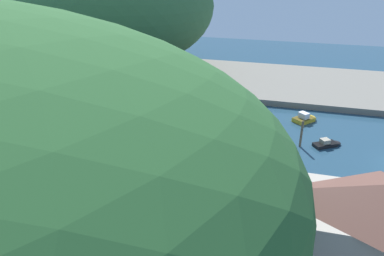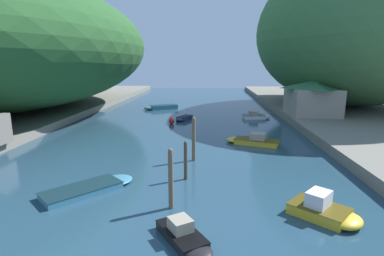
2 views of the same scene
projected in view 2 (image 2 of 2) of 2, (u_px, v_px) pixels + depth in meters
name	position (u px, v px, depth m)	size (l,w,h in m)	color
water_surface	(175.00, 133.00, 35.30)	(130.00, 130.00, 0.00)	#234256
hillside_left	(3.00, 46.00, 44.66)	(40.92, 57.29, 19.20)	#285628
hillside_right	(349.00, 32.00, 49.49)	(29.70, 41.58, 24.11)	#3D6B3D
right_bank_cottage	(312.00, 97.00, 41.76)	(6.63, 7.78, 4.79)	gray
boat_far_upstream	(93.00, 187.00, 19.40)	(5.56, 5.69, 0.41)	teal
boat_mid_channel	(183.00, 118.00, 42.90)	(2.54, 3.60, 0.58)	navy
boat_open_rowboat	(252.00, 140.00, 30.44)	(5.63, 3.55, 1.18)	gold
boat_red_skiff	(326.00, 211.00, 15.80)	(3.95, 3.79, 1.39)	gold
boat_small_dinghy	(185.00, 237.00, 13.66)	(3.12, 3.82, 1.01)	black
boat_near_quay	(256.00, 116.00, 44.39)	(4.11, 2.40, 1.13)	white
boat_white_cruiser	(160.00, 107.00, 53.19)	(6.22, 4.52, 0.71)	teal
mooring_post_second	(171.00, 179.00, 16.65)	(0.29, 0.29, 3.53)	brown
mooring_post_middle	(186.00, 160.00, 20.93)	(0.26, 0.26, 2.80)	#4C3D2D
mooring_post_fourth	(194.00, 139.00, 24.92)	(0.32, 0.32, 3.73)	brown
channel_buoy_near	(172.00, 121.00, 40.42)	(0.74, 0.74, 1.11)	red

